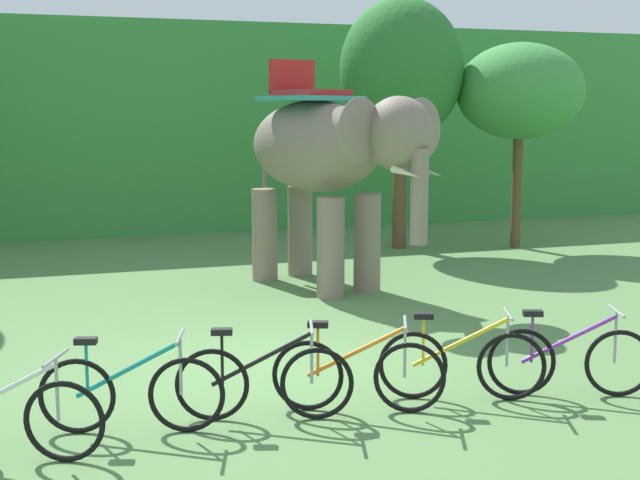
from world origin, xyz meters
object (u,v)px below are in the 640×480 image
Objects in this scene: elephant at (327,156)px; bike_purple at (570,360)px; tree_center at (401,71)px; bike_teal at (131,392)px; bike_yellow at (462,363)px; bike_orange at (358,374)px; bike_white at (6,416)px; tree_far_right at (520,92)px; bike_black at (264,381)px.

bike_purple is (0.58, -5.99, -1.82)m from elephant.
bike_teal is at bearing -126.20° from tree_center.
bike_yellow is at bearing 167.33° from bike_purple.
bike_teal is 2.18m from bike_orange.
tree_far_right is at bearing 40.69° from bike_white.
bike_purple is (-2.31, -9.58, -3.36)m from tree_center.
bike_black and bike_orange have the same top height.
bike_black is at bearing -132.75° from tree_far_right.
elephant is 2.62× the size of bike_purple.
bike_white and bike_purple have the same top height.
tree_center is 10.49m from bike_yellow.
tree_far_right is at bearing -16.22° from tree_center.
bike_orange is 2.26m from bike_purple.
elephant is 6.29m from bike_purple.
bike_orange is (-6.98, -8.62, -2.93)m from tree_far_right.
bike_teal is 3.31m from bike_yellow.
bike_purple is at bearing -6.52° from bike_orange.
bike_white and bike_black have the same top height.
tree_far_right reaches higher than bike_black.
tree_center is 1.21× the size of tree_far_right.
bike_yellow is at bearing -110.14° from tree_center.
bike_teal and bike_purple have the same top height.
bike_orange is at bearing 173.48° from bike_purple.
elephant is 2.65× the size of bike_orange.
bike_black is 1.03× the size of bike_yellow.
bike_orange is at bearing 179.69° from bike_yellow.
tree_far_right is 2.63× the size of bike_black.
bike_white is (-7.81, -9.50, -3.36)m from tree_center.
bike_white is at bearing -177.81° from bike_yellow.
bike_teal is 1.03× the size of bike_yellow.
elephant reaches higher than bike_purple.
bike_white is 1.12m from bike_teal.
elephant reaches higher than bike_yellow.
bike_black is (-5.49, -9.27, -3.36)m from tree_center.
bike_purple is (-4.73, -8.88, -2.93)m from tree_far_right.
tree_far_right is at bearing 42.86° from bike_teal.
elephant reaches higher than bike_orange.
bike_yellow is at bearing -95.33° from elephant.
bike_black and bike_yellow have the same top height.
bike_yellow is (3.31, -0.13, 0.00)m from bike_teal.
elephant is 2.62× the size of bike_yellow.
bike_black is at bearing 176.25° from bike_orange.
bike_teal is 1.24m from bike_black.
bike_purple is at bearing -118.03° from tree_far_right.
tree_center is 10.91m from bike_orange.
elephant is 6.24m from bike_orange.
tree_center is 3.19× the size of bike_teal.
tree_far_right is at bearing 47.25° from bike_black.
bike_yellow is at bearing 2.19° from bike_white.
bike_purple is at bearing -84.45° from elephant.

